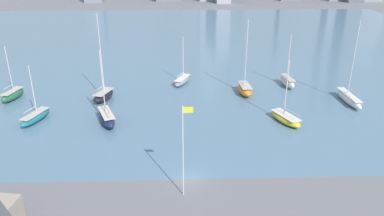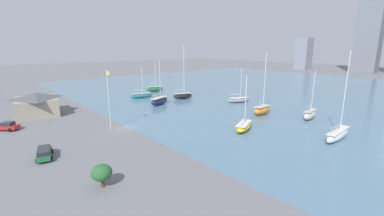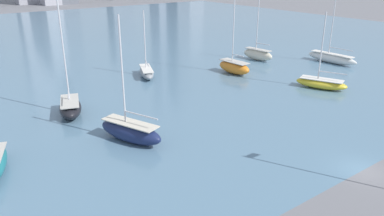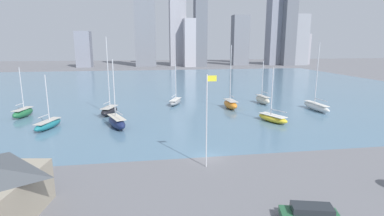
# 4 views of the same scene
# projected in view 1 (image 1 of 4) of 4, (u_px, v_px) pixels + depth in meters

# --- Properties ---
(ground_plane) EXTENTS (500.00, 500.00, 0.00)m
(ground_plane) POSITION_uv_depth(u_px,v_px,m) (190.00, 179.00, 48.25)
(ground_plane) COLOR slate
(harbor_water) EXTENTS (180.00, 140.00, 0.00)m
(harbor_water) POSITION_uv_depth(u_px,v_px,m) (183.00, 46.00, 112.45)
(harbor_water) COLOR slate
(harbor_water) RESTS_ON ground_plane
(flag_pole) EXTENTS (1.24, 0.14, 11.74)m
(flag_pole) POSITION_uv_depth(u_px,v_px,m) (183.00, 149.00, 42.75)
(flag_pole) COLOR silver
(flag_pole) RESTS_ON ground_plane
(sailboat_teal) EXTENTS (4.22, 7.54, 9.86)m
(sailboat_teal) POSITION_uv_depth(u_px,v_px,m) (35.00, 117.00, 63.93)
(sailboat_teal) COLOR #1E757F
(sailboat_teal) RESTS_ON harbor_water
(sailboat_cream) EXTENTS (2.59, 6.57, 11.00)m
(sailboat_cream) POSITION_uv_depth(u_px,v_px,m) (287.00, 81.00, 79.83)
(sailboat_cream) COLOR beige
(sailboat_cream) RESTS_ON harbor_water
(sailboat_yellow) EXTENTS (5.05, 7.55, 10.79)m
(sailboat_yellow) POSITION_uv_depth(u_px,v_px,m) (286.00, 118.00, 63.59)
(sailboat_yellow) COLOR yellow
(sailboat_yellow) RESTS_ON harbor_water
(sailboat_black) EXTENTS (4.37, 6.70, 16.71)m
(sailboat_black) POSITION_uv_depth(u_px,v_px,m) (104.00, 95.00, 72.70)
(sailboat_black) COLOR black
(sailboat_black) RESTS_ON harbor_water
(sailboat_green) EXTENTS (3.49, 6.67, 10.52)m
(sailboat_green) POSITION_uv_depth(u_px,v_px,m) (13.00, 95.00, 73.13)
(sailboat_green) COLOR #236B3D
(sailboat_green) RESTS_ON harbor_water
(sailboat_navy) EXTENTS (4.80, 7.81, 12.55)m
(sailboat_navy) POSITION_uv_depth(u_px,v_px,m) (107.00, 117.00, 63.02)
(sailboat_navy) COLOR #19234C
(sailboat_navy) RESTS_ON harbor_water
(sailboat_gray) EXTENTS (4.52, 7.28, 10.26)m
(sailboat_gray) POSITION_uv_depth(u_px,v_px,m) (182.00, 80.00, 81.55)
(sailboat_gray) COLOR gray
(sailboat_gray) RESTS_ON harbor_water
(sailboat_orange) EXTENTS (2.87, 6.45, 14.94)m
(sailboat_orange) POSITION_uv_depth(u_px,v_px,m) (245.00, 89.00, 75.57)
(sailboat_orange) COLOR orange
(sailboat_orange) RESTS_ON harbor_water
(sailboat_white) EXTENTS (2.12, 9.83, 15.54)m
(sailboat_white) POSITION_uv_depth(u_px,v_px,m) (349.00, 98.00, 71.52)
(sailboat_white) COLOR white
(sailboat_white) RESTS_ON harbor_water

